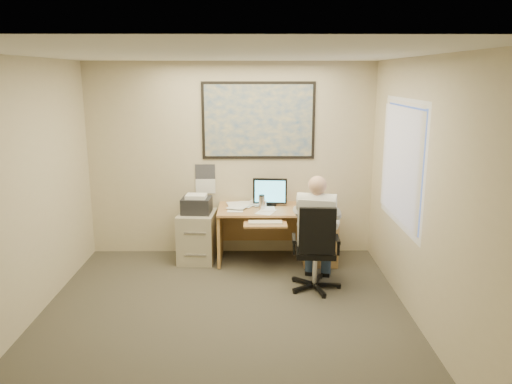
{
  "coord_description": "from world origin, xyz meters",
  "views": [
    {
      "loc": [
        0.3,
        -4.67,
        2.52
      ],
      "look_at": [
        0.35,
        1.3,
        1.11
      ],
      "focal_mm": 35.0,
      "sensor_mm": 36.0,
      "label": 1
    }
  ],
  "objects_px": {
    "desk": "(300,229)",
    "office_chair": "(316,265)",
    "person": "(315,233)",
    "filing_cabinet": "(197,232)"
  },
  "relations": [
    {
      "from": "desk",
      "to": "filing_cabinet",
      "type": "distance_m",
      "value": 1.42
    },
    {
      "from": "desk",
      "to": "person",
      "type": "relative_size",
      "value": 1.16
    },
    {
      "from": "desk",
      "to": "office_chair",
      "type": "distance_m",
      "value": 1.02
    },
    {
      "from": "office_chair",
      "to": "desk",
      "type": "bearing_deg",
      "value": 98.9
    },
    {
      "from": "desk",
      "to": "person",
      "type": "bearing_deg",
      "value": -84.3
    },
    {
      "from": "desk",
      "to": "filing_cabinet",
      "type": "bearing_deg",
      "value": 179.87
    },
    {
      "from": "office_chair",
      "to": "person",
      "type": "distance_m",
      "value": 0.39
    },
    {
      "from": "desk",
      "to": "office_chair",
      "type": "bearing_deg",
      "value": -84.58
    },
    {
      "from": "filing_cabinet",
      "to": "person",
      "type": "bearing_deg",
      "value": -26.94
    },
    {
      "from": "office_chair",
      "to": "person",
      "type": "bearing_deg",
      "value": 95.66
    }
  ]
}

